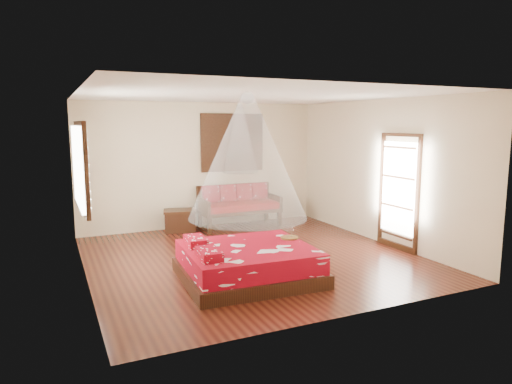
# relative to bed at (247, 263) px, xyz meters

# --- Properties ---
(room) EXTENTS (5.54, 5.54, 2.84)m
(room) POSITION_rel_bed_xyz_m (0.54, 1.00, 1.15)
(room) COLOR black
(room) RESTS_ON ground
(bed) EXTENTS (2.05, 1.88, 0.63)m
(bed) POSITION_rel_bed_xyz_m (0.00, 0.00, 0.00)
(bed) COLOR black
(bed) RESTS_ON floor
(daybed) EXTENTS (1.80, 0.80, 0.95)m
(daybed) POSITION_rel_bed_xyz_m (1.26, 3.38, 0.27)
(daybed) COLOR black
(daybed) RESTS_ON floor
(storage_chest) EXTENTS (0.79, 0.66, 0.48)m
(storage_chest) POSITION_rel_bed_xyz_m (-0.09, 3.45, -0.01)
(storage_chest) COLOR black
(storage_chest) RESTS_ON floor
(shutter_panel) EXTENTS (1.52, 0.06, 1.32)m
(shutter_panel) POSITION_rel_bed_xyz_m (1.26, 3.72, 1.65)
(shutter_panel) COLOR black
(shutter_panel) RESTS_ON wall_back
(window_left) EXTENTS (0.10, 1.74, 1.34)m
(window_left) POSITION_rel_bed_xyz_m (-2.17, 1.20, 1.45)
(window_left) COLOR black
(window_left) RESTS_ON wall_left
(glazed_door) EXTENTS (0.08, 1.02, 2.16)m
(glazed_door) POSITION_rel_bed_xyz_m (3.26, 0.40, 0.82)
(glazed_door) COLOR black
(glazed_door) RESTS_ON floor
(wine_tray) EXTENTS (0.28, 0.28, 0.22)m
(wine_tray) POSITION_rel_bed_xyz_m (0.82, 0.17, 0.31)
(wine_tray) COLOR brown
(wine_tray) RESTS_ON bed
(mosquito_net_main) EXTENTS (1.76, 1.76, 1.80)m
(mosquito_net_main) POSITION_rel_bed_xyz_m (0.02, -0.00, 1.60)
(mosquito_net_main) COLOR white
(mosquito_net_main) RESTS_ON ceiling
(mosquito_net_daybed) EXTENTS (0.79, 0.79, 1.50)m
(mosquito_net_daybed) POSITION_rel_bed_xyz_m (1.26, 3.25, 1.75)
(mosquito_net_daybed) COLOR white
(mosquito_net_daybed) RESTS_ON ceiling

